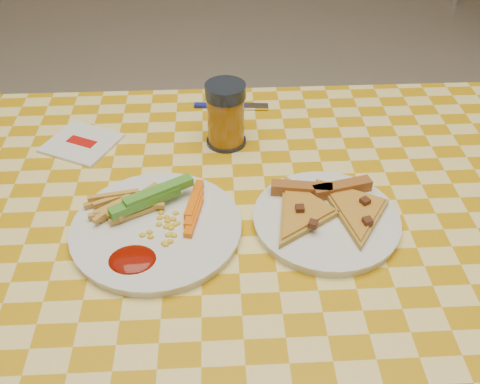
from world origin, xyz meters
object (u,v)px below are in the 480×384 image
at_px(plate_left, 157,230).
at_px(plate_right, 326,221).
at_px(drink_glass, 226,115).
at_px(table, 237,271).

height_order(plate_left, plate_right, same).
distance_m(plate_left, plate_right, 0.25).
height_order(plate_left, drink_glass, drink_glass).
relative_size(plate_left, drink_glass, 2.11).
relative_size(table, plate_left, 5.23).
bearing_deg(plate_right, table, -171.13).
height_order(table, plate_right, plate_right).
bearing_deg(plate_left, plate_right, 1.40).
distance_m(table, plate_left, 0.14).
distance_m(plate_left, drink_glass, 0.26).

